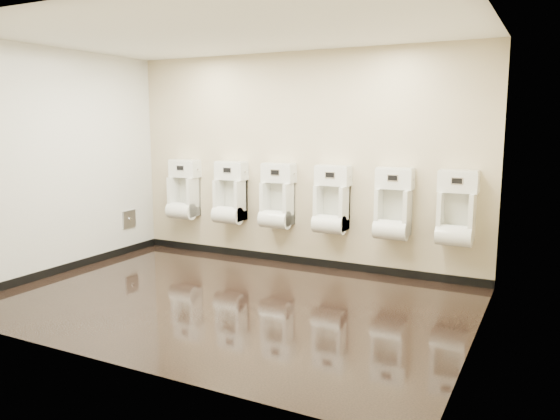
{
  "coord_description": "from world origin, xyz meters",
  "views": [
    {
      "loc": [
        3.07,
        -4.77,
        1.89
      ],
      "look_at": [
        0.33,
        0.55,
        0.93
      ],
      "focal_mm": 35.0,
      "sensor_mm": 36.0,
      "label": 1
    }
  ],
  "objects_px": {
    "urinal_3": "(331,205)",
    "urinal_5": "(456,214)",
    "urinal_1": "(230,197)",
    "urinal_4": "(393,209)",
    "urinal_0": "(184,194)",
    "urinal_2": "(277,201)",
    "access_panel": "(129,219)"
  },
  "relations": [
    {
      "from": "urinal_3",
      "to": "urinal_5",
      "type": "relative_size",
      "value": 1.0
    },
    {
      "from": "access_panel",
      "to": "urinal_2",
      "type": "distance_m",
      "value": 2.3
    },
    {
      "from": "urinal_1",
      "to": "urinal_4",
      "type": "xyz_separation_m",
      "value": [
        2.31,
        0.0,
        0.0
      ]
    },
    {
      "from": "access_panel",
      "to": "urinal_4",
      "type": "xyz_separation_m",
      "value": [
        3.8,
        0.4,
        0.36
      ]
    },
    {
      "from": "urinal_3",
      "to": "urinal_5",
      "type": "height_order",
      "value": "same"
    },
    {
      "from": "access_panel",
      "to": "urinal_5",
      "type": "distance_m",
      "value": 4.57
    },
    {
      "from": "urinal_3",
      "to": "urinal_5",
      "type": "distance_m",
      "value": 1.53
    },
    {
      "from": "urinal_5",
      "to": "urinal_2",
      "type": "bearing_deg",
      "value": 180.0
    },
    {
      "from": "access_panel",
      "to": "urinal_1",
      "type": "xyz_separation_m",
      "value": [
        1.49,
        0.4,
        0.36
      ]
    },
    {
      "from": "urinal_2",
      "to": "urinal_5",
      "type": "bearing_deg",
      "value": 0.0
    },
    {
      "from": "urinal_3",
      "to": "urinal_0",
      "type": "bearing_deg",
      "value": 180.0
    },
    {
      "from": "urinal_2",
      "to": "urinal_1",
      "type": "bearing_deg",
      "value": 180.0
    },
    {
      "from": "urinal_0",
      "to": "access_panel",
      "type": "bearing_deg",
      "value": -150.11
    },
    {
      "from": "urinal_0",
      "to": "urinal_2",
      "type": "xyz_separation_m",
      "value": [
        1.54,
        0.0,
        0.0
      ]
    },
    {
      "from": "access_panel",
      "to": "urinal_0",
      "type": "relative_size",
      "value": 0.3
    },
    {
      "from": "urinal_1",
      "to": "urinal_3",
      "type": "relative_size",
      "value": 1.0
    },
    {
      "from": "urinal_5",
      "to": "access_panel",
      "type": "bearing_deg",
      "value": -174.96
    },
    {
      "from": "urinal_5",
      "to": "urinal_0",
      "type": "bearing_deg",
      "value": 180.0
    },
    {
      "from": "urinal_0",
      "to": "urinal_1",
      "type": "xyz_separation_m",
      "value": [
        0.8,
        0.0,
        0.0
      ]
    },
    {
      "from": "urinal_2",
      "to": "urinal_4",
      "type": "xyz_separation_m",
      "value": [
        1.57,
        0.0,
        0.0
      ]
    },
    {
      "from": "access_panel",
      "to": "urinal_3",
      "type": "xyz_separation_m",
      "value": [
        3.01,
        0.4,
        0.36
      ]
    },
    {
      "from": "urinal_2",
      "to": "urinal_4",
      "type": "height_order",
      "value": "same"
    },
    {
      "from": "urinal_2",
      "to": "urinal_5",
      "type": "height_order",
      "value": "same"
    },
    {
      "from": "access_panel",
      "to": "urinal_4",
      "type": "bearing_deg",
      "value": 6.0
    },
    {
      "from": "urinal_1",
      "to": "urinal_3",
      "type": "distance_m",
      "value": 1.52
    },
    {
      "from": "urinal_4",
      "to": "urinal_5",
      "type": "distance_m",
      "value": 0.73
    },
    {
      "from": "access_panel",
      "to": "urinal_3",
      "type": "distance_m",
      "value": 3.06
    },
    {
      "from": "urinal_1",
      "to": "urinal_5",
      "type": "distance_m",
      "value": 3.05
    },
    {
      "from": "access_panel",
      "to": "urinal_0",
      "type": "bearing_deg",
      "value": 29.89
    },
    {
      "from": "access_panel",
      "to": "urinal_4",
      "type": "height_order",
      "value": "urinal_4"
    },
    {
      "from": "access_panel",
      "to": "urinal_4",
      "type": "distance_m",
      "value": 3.84
    },
    {
      "from": "access_panel",
      "to": "urinal_3",
      "type": "height_order",
      "value": "urinal_3"
    }
  ]
}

